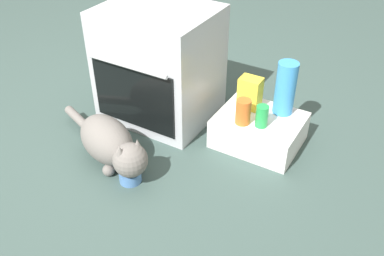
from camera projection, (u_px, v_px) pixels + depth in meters
ground at (113, 147)px, 2.38m from camera, size 8.00×8.00×0.00m
oven at (159, 65)px, 2.47m from camera, size 0.62×0.56×0.67m
pantry_cabinet at (259, 130)px, 2.37m from camera, size 0.45×0.37×0.17m
food_bowl at (130, 176)px, 2.13m from camera, size 0.11×0.11×0.08m
cat at (111, 143)px, 2.19m from camera, size 0.77×0.38×0.25m
water_bottle at (285, 88)px, 2.27m from camera, size 0.11×0.11×0.30m
soda_can at (262, 116)px, 2.22m from camera, size 0.07×0.07×0.12m
sauce_jar at (243, 112)px, 2.23m from camera, size 0.08×0.08×0.14m
snack_bag at (250, 93)px, 2.35m from camera, size 0.12×0.09×0.18m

